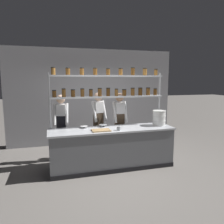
{
  "coord_description": "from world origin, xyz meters",
  "views": [
    {
      "loc": [
        -1.34,
        -4.67,
        2.03
      ],
      "look_at": [
        0.06,
        0.2,
        1.27
      ],
      "focal_mm": 35.0,
      "sensor_mm": 36.0,
      "label": 1
    }
  ],
  "objects_px": {
    "chef_center": "(98,120)",
    "chef_right": "(119,121)",
    "prep_bowl_center_front": "(84,127)",
    "prep_bowl_near_left": "(103,126)",
    "chef_left": "(61,123)",
    "serving_cup_front": "(119,128)",
    "spice_shelf_unit": "(108,88)",
    "container_stack": "(159,118)",
    "cutting_board": "(101,130)"
  },
  "relations": [
    {
      "from": "prep_bowl_near_left",
      "to": "serving_cup_front",
      "type": "height_order",
      "value": "serving_cup_front"
    },
    {
      "from": "chef_left",
      "to": "container_stack",
      "type": "relative_size",
      "value": 4.57
    },
    {
      "from": "chef_left",
      "to": "serving_cup_front",
      "type": "relative_size",
      "value": 18.3
    },
    {
      "from": "spice_shelf_unit",
      "to": "cutting_board",
      "type": "relative_size",
      "value": 6.83
    },
    {
      "from": "prep_bowl_center_front",
      "to": "serving_cup_front",
      "type": "height_order",
      "value": "serving_cup_front"
    },
    {
      "from": "chef_right",
      "to": "container_stack",
      "type": "relative_size",
      "value": 4.65
    },
    {
      "from": "chef_left",
      "to": "chef_center",
      "type": "bearing_deg",
      "value": 12.86
    },
    {
      "from": "spice_shelf_unit",
      "to": "container_stack",
      "type": "distance_m",
      "value": 1.42
    },
    {
      "from": "chef_center",
      "to": "container_stack",
      "type": "relative_size",
      "value": 4.68
    },
    {
      "from": "chef_center",
      "to": "serving_cup_front",
      "type": "height_order",
      "value": "chef_center"
    },
    {
      "from": "container_stack",
      "to": "cutting_board",
      "type": "bearing_deg",
      "value": -173.31
    },
    {
      "from": "serving_cup_front",
      "to": "prep_bowl_near_left",
      "type": "bearing_deg",
      "value": 117.09
    },
    {
      "from": "serving_cup_front",
      "to": "cutting_board",
      "type": "bearing_deg",
      "value": 169.48
    },
    {
      "from": "chef_center",
      "to": "chef_right",
      "type": "distance_m",
      "value": 0.56
    },
    {
      "from": "chef_center",
      "to": "container_stack",
      "type": "xyz_separation_m",
      "value": [
        1.33,
        -0.79,
        0.12
      ]
    },
    {
      "from": "container_stack",
      "to": "prep_bowl_near_left",
      "type": "height_order",
      "value": "container_stack"
    },
    {
      "from": "container_stack",
      "to": "chef_center",
      "type": "bearing_deg",
      "value": 149.46
    },
    {
      "from": "chef_right",
      "to": "serving_cup_front",
      "type": "xyz_separation_m",
      "value": [
        -0.27,
        -0.78,
        -0.01
      ]
    },
    {
      "from": "prep_bowl_center_front",
      "to": "serving_cup_front",
      "type": "distance_m",
      "value": 0.83
    },
    {
      "from": "serving_cup_front",
      "to": "chef_left",
      "type": "bearing_deg",
      "value": 139.91
    },
    {
      "from": "prep_bowl_center_front",
      "to": "prep_bowl_near_left",
      "type": "bearing_deg",
      "value": 3.28
    },
    {
      "from": "chef_right",
      "to": "spice_shelf_unit",
      "type": "bearing_deg",
      "value": -148.09
    },
    {
      "from": "prep_bowl_center_front",
      "to": "spice_shelf_unit",
      "type": "bearing_deg",
      "value": 10.11
    },
    {
      "from": "spice_shelf_unit",
      "to": "serving_cup_front",
      "type": "relative_size",
      "value": 30.15
    },
    {
      "from": "chef_left",
      "to": "container_stack",
      "type": "bearing_deg",
      "value": -7.87
    },
    {
      "from": "prep_bowl_center_front",
      "to": "chef_right",
      "type": "bearing_deg",
      "value": 19.12
    },
    {
      "from": "container_stack",
      "to": "prep_bowl_center_front",
      "type": "relative_size",
      "value": 2.11
    },
    {
      "from": "prep_bowl_near_left",
      "to": "prep_bowl_center_front",
      "type": "height_order",
      "value": "prep_bowl_near_left"
    },
    {
      "from": "chef_right",
      "to": "prep_bowl_near_left",
      "type": "height_order",
      "value": "chef_right"
    },
    {
      "from": "serving_cup_front",
      "to": "prep_bowl_center_front",
      "type": "bearing_deg",
      "value": 147.03
    },
    {
      "from": "prep_bowl_center_front",
      "to": "chef_left",
      "type": "bearing_deg",
      "value": 131.71
    },
    {
      "from": "chef_center",
      "to": "prep_bowl_center_front",
      "type": "relative_size",
      "value": 9.85
    },
    {
      "from": "chef_center",
      "to": "prep_bowl_center_front",
      "type": "distance_m",
      "value": 0.75
    },
    {
      "from": "chef_center",
      "to": "cutting_board",
      "type": "xyz_separation_m",
      "value": [
        -0.16,
        -0.96,
        -0.05
      ]
    },
    {
      "from": "chef_left",
      "to": "prep_bowl_center_front",
      "type": "height_order",
      "value": "chef_left"
    },
    {
      "from": "cutting_board",
      "to": "prep_bowl_near_left",
      "type": "xyz_separation_m",
      "value": [
        0.14,
        0.4,
        0.01
      ]
    },
    {
      "from": "cutting_board",
      "to": "spice_shelf_unit",
      "type": "bearing_deg",
      "value": 58.26
    },
    {
      "from": "spice_shelf_unit",
      "to": "container_stack",
      "type": "bearing_deg",
      "value": -14.77
    },
    {
      "from": "container_stack",
      "to": "serving_cup_front",
      "type": "height_order",
      "value": "container_stack"
    },
    {
      "from": "chef_center",
      "to": "serving_cup_front",
      "type": "xyz_separation_m",
      "value": [
        0.23,
        -1.03,
        -0.02
      ]
    },
    {
      "from": "chef_left",
      "to": "cutting_board",
      "type": "xyz_separation_m",
      "value": [
        0.79,
        -0.92,
        -0.02
      ]
    },
    {
      "from": "chef_right",
      "to": "container_stack",
      "type": "height_order",
      "value": "chef_right"
    },
    {
      "from": "chef_center",
      "to": "chef_right",
      "type": "relative_size",
      "value": 1.0
    },
    {
      "from": "chef_right",
      "to": "container_stack",
      "type": "distance_m",
      "value": 1.0
    },
    {
      "from": "spice_shelf_unit",
      "to": "prep_bowl_near_left",
      "type": "distance_m",
      "value": 0.89
    },
    {
      "from": "chef_center",
      "to": "cutting_board",
      "type": "distance_m",
      "value": 0.97
    },
    {
      "from": "chef_left",
      "to": "chef_center",
      "type": "distance_m",
      "value": 0.95
    },
    {
      "from": "cutting_board",
      "to": "prep_bowl_near_left",
      "type": "distance_m",
      "value": 0.43
    },
    {
      "from": "prep_bowl_center_front",
      "to": "serving_cup_front",
      "type": "relative_size",
      "value": 1.9
    },
    {
      "from": "chef_center",
      "to": "prep_bowl_near_left",
      "type": "relative_size",
      "value": 8.93
    }
  ]
}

